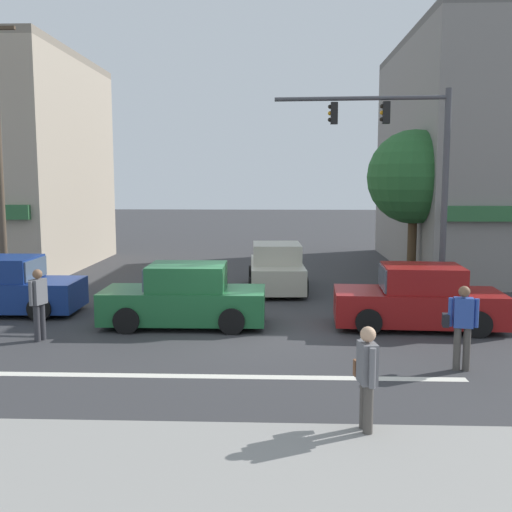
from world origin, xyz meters
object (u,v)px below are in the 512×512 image
sedan_crossing_rightbound (277,269)px  pedestrian_mid_crossing (39,300)px  pedestrian_foreground_with_bag (367,376)px  sedan_crossing_leftbound (5,288)px  street_tree (414,177)px  traffic_light_mast (410,162)px  sedan_waiting_far (418,300)px  pedestrian_far_side (462,323)px  sedan_crossing_center (185,298)px

sedan_crossing_rightbound → pedestrian_mid_crossing: bearing=-129.1°
pedestrian_foreground_with_bag → pedestrian_mid_crossing: (-6.75, 5.07, -0.00)m
sedan_crossing_rightbound → sedan_crossing_leftbound: (-7.51, -3.89, 0.00)m
street_tree → sedan_crossing_rightbound: size_ratio=1.31×
street_tree → traffic_light_mast: (-1.10, -4.44, 0.40)m
street_tree → sedan_crossing_rightbound: street_tree is taller
sedan_crossing_rightbound → sedan_waiting_far: size_ratio=1.00×
sedan_waiting_far → sedan_crossing_leftbound: same height
street_tree → pedestrian_far_side: street_tree is taller
pedestrian_mid_crossing → sedan_crossing_center: bearing=26.8°
sedan_waiting_far → pedestrian_far_side: 3.39m
sedan_crossing_leftbound → pedestrian_foreground_with_bag: pedestrian_foreground_with_bag is taller
pedestrian_mid_crossing → sedan_waiting_far: bearing=9.9°
traffic_light_mast → sedan_crossing_rightbound: 5.82m
sedan_crossing_rightbound → pedestrian_foreground_with_bag: 11.82m
traffic_light_mast → pedestrian_far_side: bearing=-91.3°
street_tree → sedan_crossing_center: 10.30m
sedan_crossing_rightbound → pedestrian_foreground_with_bag: bearing=-83.6°
traffic_light_mast → pedestrian_mid_crossing: (-9.18, -3.88, -3.23)m
sedan_crossing_center → sedan_crossing_leftbound: bearing=166.9°
sedan_waiting_far → pedestrian_mid_crossing: 9.13m
pedestrian_mid_crossing → pedestrian_far_side: bearing=-11.3°
traffic_light_mast → sedan_crossing_leftbound: traffic_light_mast is taller
traffic_light_mast → pedestrian_far_side: (-0.13, -5.69, -3.22)m
street_tree → pedestrian_mid_crossing: 13.52m
pedestrian_mid_crossing → sedan_crossing_leftbound: bearing=126.9°
sedan_crossing_rightbound → sedan_crossing_leftbound: 8.46m
traffic_light_mast → sedan_waiting_far: traffic_light_mast is taller
pedestrian_mid_crossing → street_tree: bearing=39.0°
pedestrian_mid_crossing → pedestrian_far_side: 9.22m
sedan_waiting_far → pedestrian_foreground_with_bag: (-2.24, -6.65, 0.24)m
sedan_crossing_center → pedestrian_far_side: pedestrian_far_side is taller
street_tree → pedestrian_foreground_with_bag: (-3.53, -13.39, -2.82)m
street_tree → sedan_crossing_rightbound: (-4.85, -1.65, -3.06)m
sedan_crossing_leftbound → pedestrian_far_side: (11.13, -4.59, 0.24)m
sedan_waiting_far → sedan_crossing_leftbound: bearing=173.8°
traffic_light_mast → sedan_crossing_leftbound: (-11.27, -1.10, -3.46)m
pedestrian_foreground_with_bag → sedan_crossing_center: bearing=118.7°
sedan_crossing_center → pedestrian_far_side: size_ratio=2.47×
street_tree → pedestrian_mid_crossing: street_tree is taller
sedan_crossing_leftbound → traffic_light_mast: bearing=5.6°
pedestrian_mid_crossing → pedestrian_far_side: same height
street_tree → pedestrian_far_side: bearing=-96.9°
sedan_crossing_center → sedan_crossing_rightbound: bearing=65.6°
sedan_crossing_center → pedestrian_foreground_with_bag: bearing=-61.3°
sedan_crossing_center → sedan_crossing_rightbound: size_ratio=0.99×
sedan_crossing_center → pedestrian_mid_crossing: pedestrian_mid_crossing is taller
pedestrian_far_side → pedestrian_foreground_with_bag: bearing=-125.1°
pedestrian_far_side → sedan_crossing_rightbound: bearing=113.1°
sedan_crossing_rightbound → pedestrian_mid_crossing: size_ratio=2.50×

